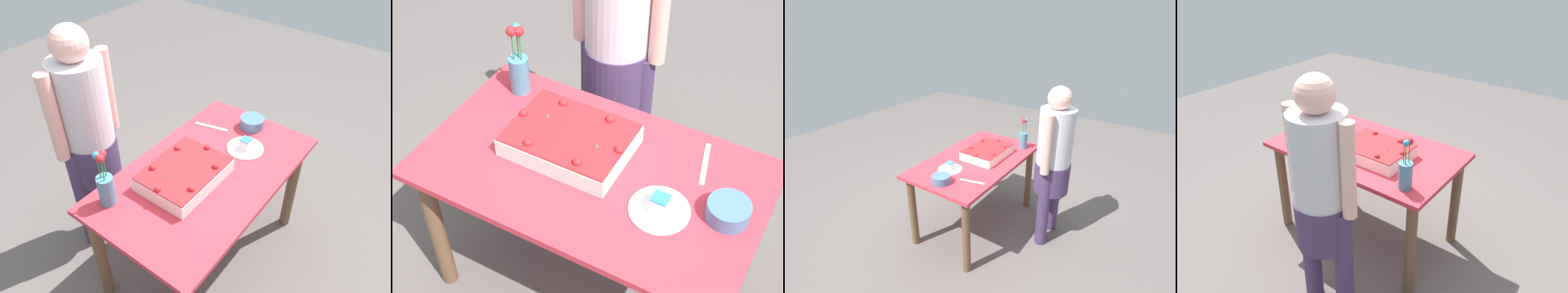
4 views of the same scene
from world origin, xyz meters
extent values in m
plane|color=#5F5755|center=(0.00, 0.00, 0.00)|extent=(8.00, 8.00, 0.00)
cube|color=#CD313F|center=(0.00, 0.00, 0.73)|extent=(1.29, 0.76, 0.03)
cylinder|color=brown|center=(-0.57, -0.30, 0.36)|extent=(0.07, 0.07, 0.71)
cylinder|color=brown|center=(-0.57, 0.30, 0.36)|extent=(0.07, 0.07, 0.71)
cylinder|color=brown|center=(0.57, 0.30, 0.36)|extent=(0.07, 0.07, 0.71)
cube|color=white|center=(-0.12, 0.05, 0.78)|extent=(0.46, 0.34, 0.08)
cube|color=red|center=(-0.12, 0.05, 0.82)|extent=(0.45, 0.33, 0.01)
sphere|color=red|center=(0.08, 0.05, 0.83)|extent=(0.04, 0.04, 0.04)
sphere|color=red|center=(-0.02, 0.18, 0.83)|extent=(0.04, 0.04, 0.04)
sphere|color=red|center=(-0.23, 0.18, 0.83)|extent=(0.04, 0.04, 0.04)
sphere|color=red|center=(-0.33, 0.05, 0.83)|extent=(0.04, 0.04, 0.04)
sphere|color=red|center=(-0.23, -0.07, 0.83)|extent=(0.04, 0.04, 0.04)
sphere|color=red|center=(-0.02, -0.07, 0.83)|extent=(0.04, 0.04, 0.04)
cone|color=#2D8438|center=(-0.24, 0.09, 0.83)|extent=(0.02, 0.02, 0.02)
cone|color=#2D8438|center=(0.00, 0.03, 0.83)|extent=(0.02, 0.02, 0.02)
cylinder|color=white|center=(0.30, -0.07, 0.75)|extent=(0.22, 0.22, 0.01)
cube|color=white|center=(0.30, -0.07, 0.78)|extent=(0.06, 0.06, 0.06)
cube|color=teal|center=(0.30, -0.07, 0.81)|extent=(0.06, 0.06, 0.01)
cube|color=silver|center=(0.36, 0.22, 0.75)|extent=(0.07, 0.22, 0.00)
cylinder|color=teal|center=(-0.48, 0.25, 0.83)|extent=(0.08, 0.08, 0.17)
cylinder|color=#2D8438|center=(-0.47, 0.26, 0.98)|extent=(0.01, 0.01, 0.14)
sphere|color=red|center=(-0.47, 0.26, 1.05)|extent=(0.04, 0.04, 0.04)
cylinder|color=#2D8438|center=(-0.49, 0.27, 0.98)|extent=(0.01, 0.01, 0.14)
sphere|color=teal|center=(-0.49, 0.27, 1.05)|extent=(0.04, 0.04, 0.04)
cylinder|color=#2D8438|center=(-0.49, 0.24, 0.98)|extent=(0.01, 0.01, 0.14)
sphere|color=red|center=(-0.49, 0.24, 1.05)|extent=(0.04, 0.04, 0.04)
cylinder|color=#4A6F9D|center=(0.52, 0.02, 0.78)|extent=(0.15, 0.15, 0.07)
cylinder|color=#453057|center=(-0.36, 0.68, 0.39)|extent=(0.11, 0.11, 0.78)
cylinder|color=#453057|center=(-0.10, 0.68, 0.39)|extent=(0.11, 0.11, 0.78)
cylinder|color=#453057|center=(-0.23, 0.68, 0.66)|extent=(0.31, 0.31, 0.28)
cylinder|color=beige|center=(-0.05, 0.68, 1.04)|extent=(0.08, 0.08, 0.52)
camera|label=1|loc=(-1.27, -0.90, 2.16)|focal=35.00mm
camera|label=2|loc=(0.72, -1.35, 2.36)|focal=55.00mm
camera|label=3|loc=(2.13, 1.50, 2.05)|focal=28.00mm
camera|label=4|loc=(-1.44, 1.84, 2.00)|focal=35.00mm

